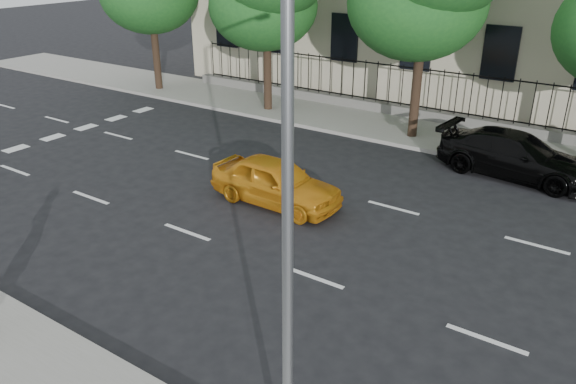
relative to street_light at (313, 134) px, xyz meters
The scene contains 8 objects.
ground 5.99m from the street_light, 144.73° to the left, with size 120.00×120.00×0.00m, color black.
far_sidewalk 16.75m from the street_light, 99.01° to the left, with size 60.00×4.00×0.15m, color gray.
lane_markings 8.67m from the street_light, 110.98° to the left, with size 49.60×4.62×0.01m, color silver, non-canonical shape.
crosswalk 18.42m from the street_light, 158.90° to the left, with size 0.50×12.10×0.01m, color silver, non-canonical shape.
iron_fence 18.21m from the street_light, 98.14° to the left, with size 30.00×0.50×2.20m.
street_light is the anchor object (origin of this frame).
yellow_taxi 10.08m from the street_light, 128.01° to the left, with size 1.64×4.08×1.39m, color orange.
black_sedan 13.99m from the street_light, 90.98° to the left, with size 2.05×5.05×1.46m, color black.
Camera 1 is at (5.71, -7.07, 7.19)m, focal length 35.00 mm.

